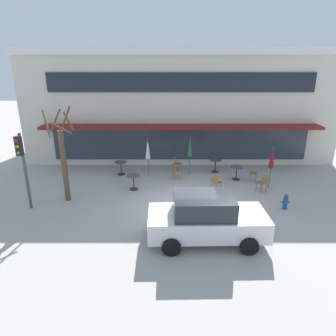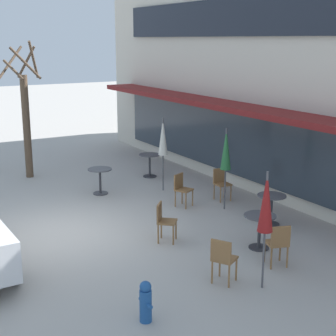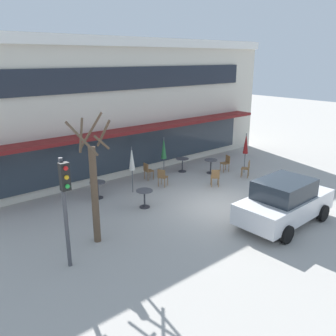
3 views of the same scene
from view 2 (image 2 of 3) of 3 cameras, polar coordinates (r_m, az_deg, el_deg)
The scene contains 15 objects.
ground_plane at distance 12.40m, azimuth -11.81°, elevation -7.14°, with size 80.00×80.00×0.00m, color #ADA8A0.
cafe_table_near_wall at distance 15.15m, azimuth -7.54°, elevation -0.98°, with size 0.70×0.70×0.76m.
cafe_table_streetside at distance 16.91m, azimuth -2.04°, elevation 0.72°, with size 0.70×0.70×0.76m.
cafe_table_by_tree at distance 12.78m, azimuth 11.38°, elevation -4.00°, with size 0.70×0.70×0.76m.
cafe_table_mid_patio at distance 11.33m, azimuth 10.12°, elevation -6.33°, with size 0.70×0.70×0.76m.
patio_umbrella_green_folded at distance 9.22m, azimuth 10.82°, elevation -3.82°, with size 0.28×0.28×2.20m.
patio_umbrella_cream_folded at distance 13.48m, azimuth 6.44°, elevation 2.03°, with size 0.28×0.28×2.20m.
patio_umbrella_corner_open at distance 15.12m, azimuth -0.56°, elevation 3.44°, with size 0.28×0.28×2.20m.
cafe_chair_0 at distance 11.53m, azimuth -0.46°, elevation -5.68°, with size 0.56×0.56×0.89m.
cafe_chair_1 at distance 10.51m, azimuth 12.10°, elevation -8.02°, with size 0.50×0.50×0.89m.
cafe_chair_2 at distance 9.66m, azimuth 6.12°, elevation -9.81°, with size 0.55×0.55×0.89m.
cafe_chair_3 at distance 14.56m, azimuth 5.92°, elevation -1.51°, with size 0.43×0.43×0.89m.
cafe_chair_4 at distance 13.93m, azimuth 1.53°, elevation -2.16°, with size 0.53×0.53×0.89m.
street_tree at distance 17.22m, azimuth -15.48°, elevation 5.53°, with size 1.33×1.30×4.39m.
fire_hydrant at distance 8.50m, azimuth -2.50°, elevation -14.55°, with size 0.36×0.20×0.71m.
Camera 2 is at (11.02, -3.55, 4.43)m, focal length 55.00 mm.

